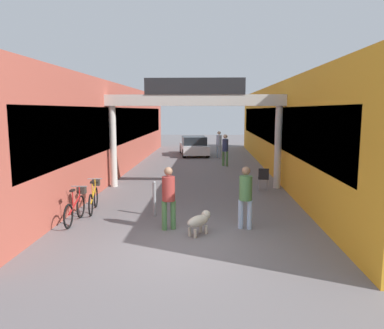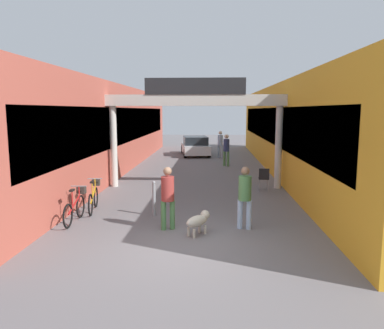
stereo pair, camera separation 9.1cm
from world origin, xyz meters
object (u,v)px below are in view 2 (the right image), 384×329
(pedestrian_companion, at_px, (245,194))
(pedestrian_carrying_crate, at_px, (226,148))
(bicycle_red_nearest, at_px, (76,206))
(bicycle_orange_second, at_px, (94,197))
(bollard_post_metal, at_px, (154,198))
(pedestrian_elderly_walking, at_px, (220,142))
(parked_car_white, at_px, (195,146))
(pedestrian_with_dog, at_px, (168,194))
(dog_on_leash, at_px, (199,221))
(cafe_chair_black_nearer, at_px, (264,177))

(pedestrian_companion, distance_m, pedestrian_carrying_crate, 11.37)
(pedestrian_companion, height_order, pedestrian_carrying_crate, pedestrian_carrying_crate)
(bicycle_red_nearest, height_order, bicycle_orange_second, same)
(bicycle_orange_second, xyz_separation_m, bollard_post_metal, (1.99, -0.50, 0.10))
(pedestrian_elderly_walking, height_order, parked_car_white, pedestrian_elderly_walking)
(pedestrian_carrying_crate, distance_m, pedestrian_elderly_walking, 3.70)
(pedestrian_with_dog, bearing_deg, pedestrian_elderly_walking, 83.58)
(pedestrian_elderly_walking, bearing_deg, pedestrian_with_dog, -96.42)
(bicycle_red_nearest, relative_size, parked_car_white, 0.40)
(pedestrian_companion, height_order, dog_on_leash, pedestrian_companion)
(bollard_post_metal, relative_size, cafe_chair_black_nearer, 1.19)
(pedestrian_elderly_walking, relative_size, parked_car_white, 0.42)
(pedestrian_companion, height_order, bollard_post_metal, pedestrian_companion)
(bollard_post_metal, bearing_deg, parked_car_white, 87.90)
(bicycle_orange_second, bearing_deg, pedestrian_with_dog, -34.90)
(dog_on_leash, relative_size, parked_car_white, 0.19)
(pedestrian_companion, relative_size, cafe_chair_black_nearer, 1.89)
(bollard_post_metal, bearing_deg, pedestrian_with_dog, -66.21)
(bicycle_red_nearest, relative_size, bollard_post_metal, 1.59)
(dog_on_leash, height_order, parked_car_white, parked_car_white)
(pedestrian_carrying_crate, height_order, cafe_chair_black_nearer, pedestrian_carrying_crate)
(bollard_post_metal, bearing_deg, bicycle_orange_second, 165.97)
(pedestrian_elderly_walking, distance_m, dog_on_leash, 15.63)
(cafe_chair_black_nearer, bearing_deg, parked_car_white, 105.52)
(pedestrian_with_dog, relative_size, bicycle_red_nearest, 0.99)
(pedestrian_with_dog, bearing_deg, bicycle_red_nearest, 167.84)
(parked_car_white, bearing_deg, pedestrian_elderly_walking, -38.63)
(pedestrian_with_dog, distance_m, bicycle_red_nearest, 2.81)
(bollard_post_metal, bearing_deg, bicycle_red_nearest, -161.68)
(pedestrian_companion, bearing_deg, pedestrian_with_dog, -175.34)
(pedestrian_with_dog, relative_size, pedestrian_elderly_walking, 0.95)
(pedestrian_carrying_crate, relative_size, parked_car_white, 0.43)
(pedestrian_with_dog, bearing_deg, bicycle_orange_second, 145.10)
(pedestrian_with_dog, relative_size, dog_on_leash, 2.14)
(bicycle_red_nearest, height_order, cafe_chair_black_nearer, bicycle_red_nearest)
(pedestrian_with_dog, bearing_deg, pedestrian_carrying_crate, 80.29)
(pedestrian_with_dog, bearing_deg, bollard_post_metal, 113.79)
(pedestrian_elderly_walking, distance_m, cafe_chair_black_nearer, 10.30)
(pedestrian_companion, xyz_separation_m, bicycle_orange_second, (-4.59, 1.62, -0.52))
(pedestrian_with_dog, xyz_separation_m, pedestrian_elderly_walking, (1.71, 15.22, 0.06))
(bicycle_red_nearest, xyz_separation_m, parked_car_white, (2.69, 16.01, 0.21))
(pedestrian_companion, xyz_separation_m, dog_on_leash, (-1.20, -0.54, -0.59))
(bicycle_orange_second, bearing_deg, pedestrian_companion, -19.45)
(dog_on_leash, bearing_deg, bicycle_red_nearest, 164.82)
(bicycle_red_nearest, xyz_separation_m, bicycle_orange_second, (0.14, 1.20, 0.00))
(pedestrian_elderly_walking, xyz_separation_m, bicycle_orange_second, (-4.27, -13.43, -0.59))
(parked_car_white, bearing_deg, pedestrian_carrying_crate, -68.64)
(pedestrian_with_dog, distance_m, parked_car_white, 16.60)
(pedestrian_elderly_walking, bearing_deg, pedestrian_companion, -88.80)
(pedestrian_with_dog, xyz_separation_m, dog_on_leash, (0.83, -0.37, -0.59))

